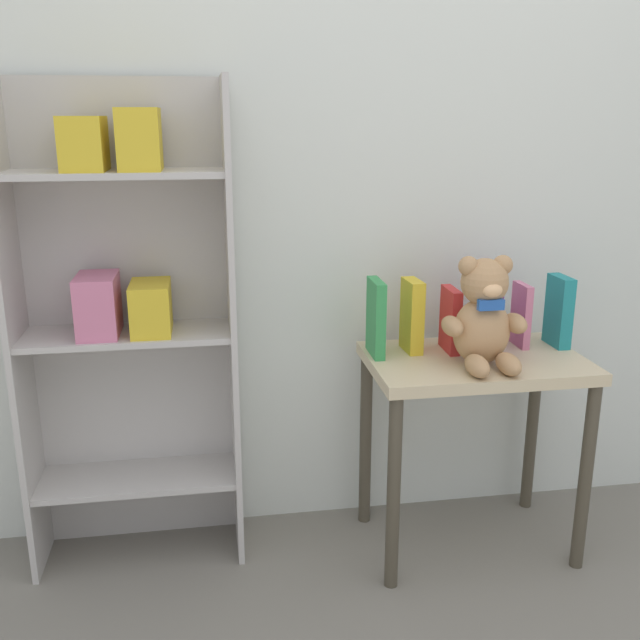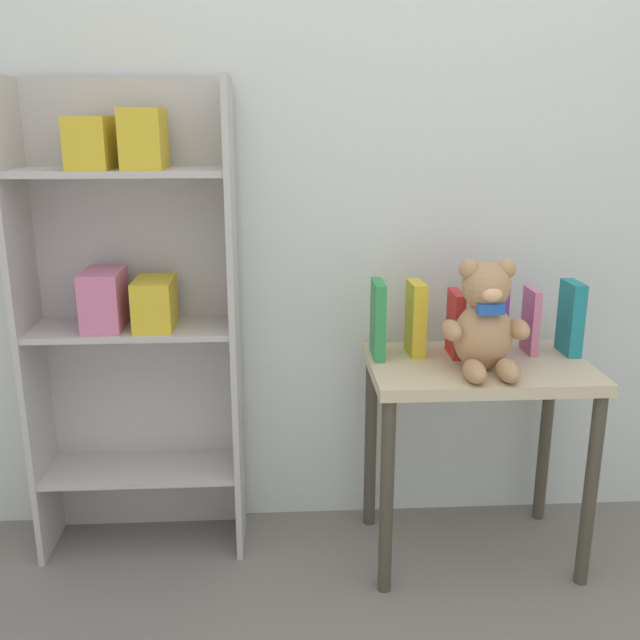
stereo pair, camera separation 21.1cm
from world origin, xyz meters
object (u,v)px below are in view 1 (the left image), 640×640
Objects in this scene: book_standing_red at (450,320)px; book_standing_purple at (487,314)px; book_standing_pink at (521,315)px; book_standing_green at (376,318)px; bookshelf_side at (127,305)px; teddy_bear at (484,317)px; display_table at (474,390)px; book_standing_yellow at (412,316)px; book_standing_teal at (559,311)px.

book_standing_purple reaches higher than book_standing_red.
book_standing_green is at bearing -178.78° from book_standing_pink.
book_standing_red is (0.98, -0.08, -0.07)m from bookshelf_side.
teddy_bear reaches higher than book_standing_green.
book_standing_pink is (0.19, 0.16, -0.05)m from teddy_bear.
book_standing_purple is at bearing 2.12° from book_standing_red.
display_table is 0.30m from book_standing_yellow.
book_standing_teal is at bearing 0.25° from book_standing_green.
book_standing_yellow is at bearing 8.84° from book_standing_green.
book_standing_green is 1.04× the size of book_standing_purple.
teddy_bear reaches higher than book_standing_red.
teddy_bear is 0.17m from book_standing_purple.
bookshelf_side reaches higher than book_standing_yellow.
book_standing_pink is (0.18, 0.09, 0.21)m from display_table.
book_standing_pink is at bearing 26.37° from display_table.
book_standing_green is at bearing 179.25° from book_standing_purple.
book_standing_green is at bearing -174.45° from book_standing_yellow.
display_table is 0.27m from teddy_bear.
bookshelf_side is 6.24× the size of book_standing_green.
display_table is (1.04, -0.15, -0.28)m from bookshelf_side.
book_standing_green is at bearing -178.20° from book_standing_red.
book_standing_red is (-0.06, 0.08, 0.21)m from display_table.
book_standing_red is (0.24, 0.00, -0.02)m from book_standing_green.
bookshelf_side is at bearing 173.30° from book_standing_yellow.
book_standing_pink is at bearing 2.11° from book_standing_green.
book_standing_teal is at bearing -2.56° from book_standing_purple.
book_standing_red is 0.12m from book_standing_purple.
book_standing_green is (-0.29, 0.15, -0.03)m from teddy_bear.
book_standing_red is 0.24m from book_standing_pink.
teddy_bear is (-0.01, -0.07, 0.26)m from display_table.
book_standing_pink is at bearing -2.98° from bookshelf_side.
book_standing_green reaches higher than book_standing_purple.
teddy_bear is 0.16m from book_standing_red.
book_standing_pink is 0.12m from book_standing_teal.
book_standing_purple is at bearing 52.69° from display_table.
teddy_bear reaches higher than book_standing_purple.
bookshelf_side reaches higher than book_standing_teal.
book_standing_yellow is 0.24m from book_standing_purple.
display_table is 2.01× the size of teddy_bear.
book_standing_teal is (0.36, -0.00, 0.01)m from book_standing_red.
display_table is 0.29m from book_standing_pink.
teddy_bear is at bearing -116.90° from book_standing_purple.
book_standing_red is at bearing 178.44° from book_standing_teal.
book_standing_purple is at bearing 177.77° from book_standing_teal.
teddy_bear is at bearing -70.79° from book_standing_red.
book_standing_teal is at bearing -5.20° from book_standing_yellow.
book_standing_yellow is at bearing -3.93° from bookshelf_side.
display_table is 3.25× the size of book_standing_pink.
bookshelf_side is 6.50× the size of book_standing_purple.
book_standing_teal reaches higher than book_standing_pink.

